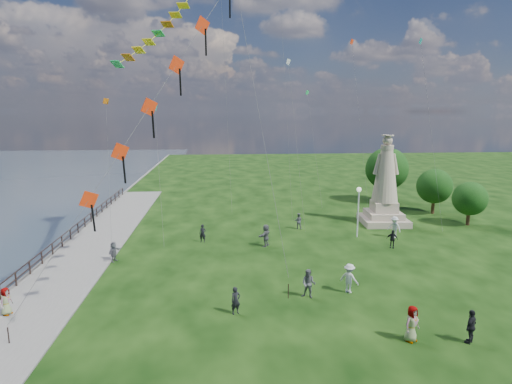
{
  "coord_description": "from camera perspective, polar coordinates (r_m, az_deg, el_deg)",
  "views": [
    {
      "loc": [
        -3.38,
        -20.48,
        10.89
      ],
      "look_at": [
        -1.0,
        8.0,
        5.5
      ],
      "focal_mm": 30.0,
      "sensor_mm": 36.0,
      "label": 1
    }
  ],
  "objects": [
    {
      "name": "waterfront",
      "position": [
        33.6,
        -25.5,
        -9.43
      ],
      "size": [
        200.0,
        200.0,
        1.51
      ],
      "color": "#2D3744",
      "rests_on": "ground"
    },
    {
      "name": "statue",
      "position": [
        43.55,
        16.8,
        0.17
      ],
      "size": [
        4.55,
        4.55,
        8.7
      ],
      "rotation": [
        0.0,
        0.0,
        -0.07
      ],
      "color": "tan",
      "rests_on": "ground"
    },
    {
      "name": "person_5",
      "position": [
        33.41,
        -18.43,
        -7.56
      ],
      "size": [
        1.06,
        1.51,
        1.49
      ],
      "primitive_type": "imported",
      "rotation": [
        0.0,
        0.0,
        1.2
      ],
      "color": "#595960",
      "rests_on": "ground"
    },
    {
      "name": "person_10",
      "position": [
        27.29,
        -30.35,
        -12.64
      ],
      "size": [
        0.65,
        0.85,
        1.53
      ],
      "primitive_type": "imported",
      "rotation": [
        0.0,
        0.0,
        1.28
      ],
      "color": "#595960",
      "rests_on": "ground"
    },
    {
      "name": "person_9",
      "position": [
        36.5,
        17.71,
        -5.98
      ],
      "size": [
        0.98,
        0.79,
        1.49
      ],
      "primitive_type": "imported",
      "rotation": [
        0.0,
        0.0,
        -0.46
      ],
      "color": "black",
      "rests_on": "ground"
    },
    {
      "name": "person_1",
      "position": [
        26.01,
        7.03,
        -12.05
      ],
      "size": [
        1.0,
        0.85,
        1.75
      ],
      "primitive_type": "imported",
      "rotation": [
        0.0,
        0.0,
        -0.46
      ],
      "color": "#595960",
      "rests_on": "ground"
    },
    {
      "name": "red_kite_train",
      "position": [
        25.33,
        -10.85,
        15.45
      ],
      "size": [
        12.56,
        9.35,
        21.0
      ],
      "color": "black",
      "rests_on": "ground"
    },
    {
      "name": "person_2",
      "position": [
        27.12,
        12.32,
        -11.17
      ],
      "size": [
        1.28,
        1.24,
        1.82
      ],
      "primitive_type": "imported",
      "rotation": [
        0.0,
        0.0,
        2.41
      ],
      "color": "silver",
      "rests_on": "ground"
    },
    {
      "name": "person_3",
      "position": [
        23.62,
        26.76,
        -15.71
      ],
      "size": [
        1.09,
        1.01,
        1.69
      ],
      "primitive_type": "imported",
      "rotation": [
        0.0,
        0.0,
        3.81
      ],
      "color": "black",
      "rests_on": "ground"
    },
    {
      "name": "small_kites",
      "position": [
        44.09,
        2.49,
        15.14
      ],
      "size": [
        30.56,
        18.15,
        28.41
      ],
      "color": "#16847E",
      "rests_on": "ground"
    },
    {
      "name": "person_8",
      "position": [
        39.38,
        17.96,
        -4.47
      ],
      "size": [
        1.25,
        1.37,
        1.91
      ],
      "primitive_type": "imported",
      "rotation": [
        0.0,
        0.0,
        -0.92
      ],
      "color": "silver",
      "rests_on": "ground"
    },
    {
      "name": "person_0",
      "position": [
        24.02,
        -2.72,
        -14.26
      ],
      "size": [
        0.66,
        0.57,
        1.53
      ],
      "primitive_type": "imported",
      "rotation": [
        0.0,
        0.0,
        0.43
      ],
      "color": "black",
      "rests_on": "ground"
    },
    {
      "name": "person_7",
      "position": [
        40.52,
        5.67,
        -3.87
      ],
      "size": [
        0.82,
        0.62,
        1.5
      ],
      "primitive_type": "imported",
      "rotation": [
        0.0,
        0.0,
        2.88
      ],
      "color": "#595960",
      "rests_on": "ground"
    },
    {
      "name": "person_11",
      "position": [
        35.18,
        1.32,
        -5.79
      ],
      "size": [
        1.53,
        1.82,
        1.83
      ],
      "primitive_type": "imported",
      "rotation": [
        0.0,
        0.0,
        4.14
      ],
      "color": "#595960",
      "rests_on": "ground"
    },
    {
      "name": "lamppost",
      "position": [
        38.15,
        13.51,
        -1.21
      ],
      "size": [
        0.41,
        0.41,
        4.47
      ],
      "color": "silver",
      "rests_on": "ground"
    },
    {
      "name": "person_6",
      "position": [
        36.52,
        -7.13,
        -5.5
      ],
      "size": [
        0.62,
        0.46,
        1.53
      ],
      "primitive_type": "imported",
      "rotation": [
        0.0,
        0.0,
        -0.18
      ],
      "color": "black",
      "rests_on": "ground"
    },
    {
      "name": "person_4",
      "position": [
        22.68,
        20.05,
        -16.17
      ],
      "size": [
        1.02,
        0.89,
        1.79
      ],
      "primitive_type": "imported",
      "rotation": [
        0.0,
        0.0,
        0.51
      ],
      "color": "#595960",
      "rests_on": "ground"
    },
    {
      "name": "tree_row",
      "position": [
        51.52,
        19.71,
        1.93
      ],
      "size": [
        8.09,
        15.3,
        6.64
      ],
      "color": "#382314",
      "rests_on": "ground"
    }
  ]
}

